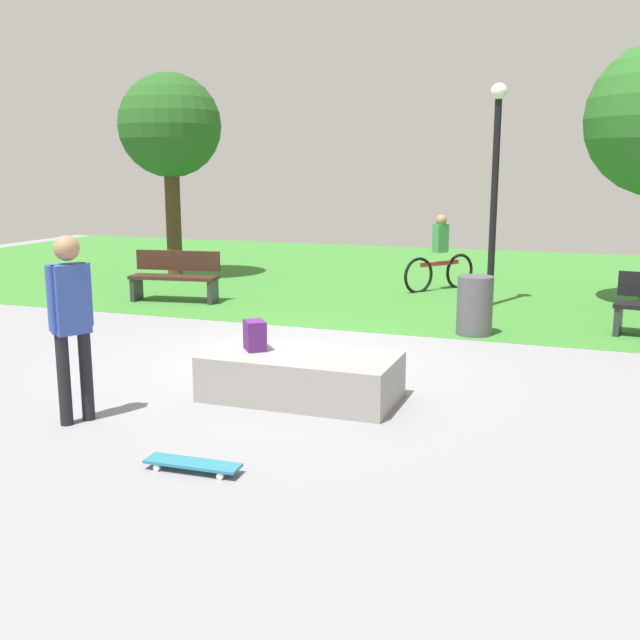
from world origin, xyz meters
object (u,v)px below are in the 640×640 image
object	(u,v)px
park_bench_by_oak	(175,275)
cyclist_on_bicycle	(440,258)
skater_performing_trick	(71,314)
tree_leaning_ash	(170,128)
backpack_on_ledge	(255,335)
trash_bin	(475,306)
concrete_ledge	(301,376)
skateboard_by_ledge	(193,464)
lamp_post	(495,171)

from	to	relation	value
park_bench_by_oak	cyclist_on_bicycle	xyz separation A→B (m)	(4.27, 2.91, 0.15)
skater_performing_trick	tree_leaning_ash	bearing A→B (deg)	115.14
backpack_on_ledge	cyclist_on_bicycle	xyz separation A→B (m)	(0.53, 7.57, -0.01)
park_bench_by_oak	trash_bin	size ratio (longest dim) A/B	1.92
concrete_ledge	cyclist_on_bicycle	size ratio (longest dim) A/B	1.32
skater_performing_trick	cyclist_on_bicycle	world-z (taller)	skater_performing_trick
tree_leaning_ash	trash_bin	world-z (taller)	tree_leaning_ash
trash_bin	cyclist_on_bicycle	world-z (taller)	cyclist_on_bicycle
concrete_ledge	skateboard_by_ledge	bearing A→B (deg)	-93.18
backpack_on_ledge	tree_leaning_ash	bearing A→B (deg)	-1.79
concrete_ledge	cyclist_on_bicycle	xyz separation A→B (m)	(-0.01, 7.59, 0.39)
concrete_ledge	backpack_on_ledge	bearing A→B (deg)	178.05
backpack_on_ledge	park_bench_by_oak	world-z (taller)	park_bench_by_oak
skateboard_by_ledge	skater_performing_trick	bearing A→B (deg)	157.51
skateboard_by_ledge	cyclist_on_bicycle	xyz separation A→B (m)	(0.11, 9.69, 0.57)
cyclist_on_bicycle	trash_bin	bearing A→B (deg)	-71.86
lamp_post	trash_bin	world-z (taller)	lamp_post
lamp_post	cyclist_on_bicycle	xyz separation A→B (m)	(-1.17, 1.40, -1.70)
skater_performing_trick	tree_leaning_ash	distance (m)	9.89
skater_performing_trick	trash_bin	distance (m)	6.00
concrete_ledge	trash_bin	size ratio (longest dim) A/B	2.34
tree_leaning_ash	skater_performing_trick	bearing A→B (deg)	-64.86
skateboard_by_ledge	cyclist_on_bicycle	bearing A→B (deg)	89.36
skater_performing_trick	lamp_post	size ratio (longest dim) A/B	0.47
tree_leaning_ash	cyclist_on_bicycle	distance (m)	6.39
concrete_ledge	lamp_post	bearing A→B (deg)	79.38
backpack_on_ledge	tree_leaning_ash	xyz separation A→B (m)	(-5.31, 7.29, 2.58)
lamp_post	trash_bin	bearing A→B (deg)	-87.82
skater_performing_trick	lamp_post	xyz separation A→B (m)	(2.91, 7.62, 1.27)
trash_bin	cyclist_on_bicycle	size ratio (longest dim) A/B	0.57
skater_performing_trick	skateboard_by_ledge	size ratio (longest dim) A/B	2.22
cyclist_on_bicycle	park_bench_by_oak	bearing A→B (deg)	-145.67
tree_leaning_ash	lamp_post	distance (m)	7.15
concrete_ledge	skater_performing_trick	distance (m)	2.40
tree_leaning_ash	lamp_post	xyz separation A→B (m)	(7.01, -1.12, -0.89)
skater_performing_trick	tree_leaning_ash	xyz separation A→B (m)	(-4.10, 8.74, 2.16)
concrete_ledge	skateboard_by_ledge	xyz separation A→B (m)	(-0.12, -2.10, -0.18)
backpack_on_ledge	tree_leaning_ash	size ratio (longest dim) A/B	0.07
lamp_post	trash_bin	xyz separation A→B (m)	(0.09, -2.46, -1.90)
tree_leaning_ash	trash_bin	size ratio (longest dim) A/B	5.08
skater_performing_trick	trash_bin	xyz separation A→B (m)	(3.00, 5.16, -0.63)
tree_leaning_ash	trash_bin	bearing A→B (deg)	-26.74
concrete_ledge	skateboard_by_ledge	size ratio (longest dim) A/B	2.49
concrete_ledge	cyclist_on_bicycle	world-z (taller)	cyclist_on_bicycle
cyclist_on_bicycle	lamp_post	bearing A→B (deg)	-50.11
skater_performing_trick	lamp_post	distance (m)	8.25
trash_bin	skateboard_by_ledge	bearing A→B (deg)	-103.22
park_bench_by_oak	cyclist_on_bicycle	bearing A→B (deg)	34.33
concrete_ledge	trash_bin	distance (m)	3.94
tree_leaning_ash	lamp_post	size ratio (longest dim) A/B	1.15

